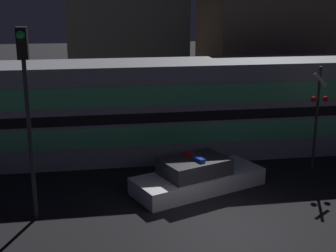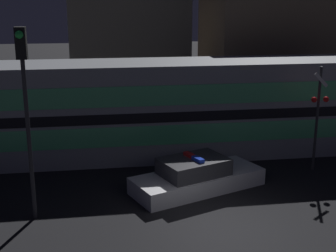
# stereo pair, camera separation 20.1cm
# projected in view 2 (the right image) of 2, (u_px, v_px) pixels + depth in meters

# --- Properties ---
(ground_plane) EXTENTS (120.00, 120.00, 0.00)m
(ground_plane) POSITION_uv_depth(u_px,v_px,m) (222.00, 232.00, 13.56)
(ground_plane) COLOR black
(train) EXTENTS (22.72, 3.00, 4.02)m
(train) POSITION_uv_depth(u_px,v_px,m) (143.00, 110.00, 19.75)
(train) COLOR #999EA5
(train) RESTS_ON ground_plane
(police_car) EXTENTS (5.03, 3.37, 1.29)m
(police_car) POSITION_uv_depth(u_px,v_px,m) (197.00, 177.00, 16.49)
(police_car) COLOR silver
(police_car) RESTS_ON ground_plane
(crossing_signal_near) EXTENTS (0.70, 0.28, 4.09)m
(crossing_signal_near) POSITION_uv_depth(u_px,v_px,m) (318.00, 112.00, 17.84)
(crossing_signal_near) COLOR #2D2D33
(crossing_signal_near) RESTS_ON ground_plane
(traffic_light_corner) EXTENTS (0.30, 0.46, 5.80)m
(traffic_light_corner) POSITION_uv_depth(u_px,v_px,m) (25.00, 88.00, 13.40)
(traffic_light_corner) COLOR #2D2D33
(traffic_light_corner) RESTS_ON ground_plane
(building_left) EXTENTS (6.50, 5.65, 6.78)m
(building_left) POSITION_uv_depth(u_px,v_px,m) (128.00, 53.00, 27.57)
(building_left) COLOR #47423D
(building_left) RESTS_ON ground_plane
(building_center) EXTENTS (7.74, 6.46, 7.60)m
(building_center) POSITION_uv_depth(u_px,v_px,m) (273.00, 46.00, 27.91)
(building_center) COLOR brown
(building_center) RESTS_ON ground_plane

